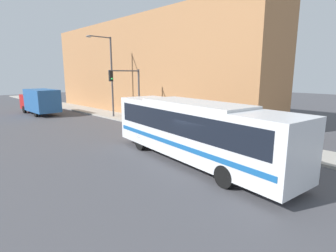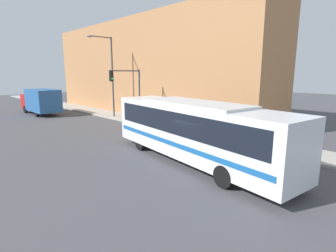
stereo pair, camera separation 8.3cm
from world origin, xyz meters
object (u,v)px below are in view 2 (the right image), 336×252
city_bus (194,128)px  parking_meter (164,118)px  delivery_truck (41,101)px  traffic_light_pole (129,86)px  street_lamp (110,71)px  fire_hydrant (212,132)px

city_bus → parking_meter: size_ratio=9.93×
delivery_truck → traffic_light_pole: traffic_light_pole is taller
city_bus → traffic_light_pole: bearing=79.2°
parking_meter → street_lamp: street_lamp is taller
city_bus → delivery_truck: size_ratio=1.74×
city_bus → fire_hydrant: 5.43m
city_bus → fire_hydrant: city_bus is taller
fire_hydrant → parking_meter: (-0.00, 5.05, 0.46)m
delivery_truck → street_lamp: size_ratio=0.84×
street_lamp → traffic_light_pole: bearing=-101.1°
traffic_light_pole → parking_meter: (1.01, -3.59, -2.60)m
fire_hydrant → delivery_truck: bearing=102.1°
city_bus → fire_hydrant: size_ratio=16.20×
fire_hydrant → parking_meter: bearing=90.0°
fire_hydrant → street_lamp: bearing=90.4°
traffic_light_pole → parking_meter: bearing=-74.3°
delivery_truck → parking_meter: bearing=-74.4°
delivery_truck → fire_hydrant: bearing=-77.9°
city_bus → delivery_truck: 23.70m
delivery_truck → parking_meter: 17.02m
parking_meter → delivery_truck: bearing=105.6°
delivery_truck → street_lamp: 9.86m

